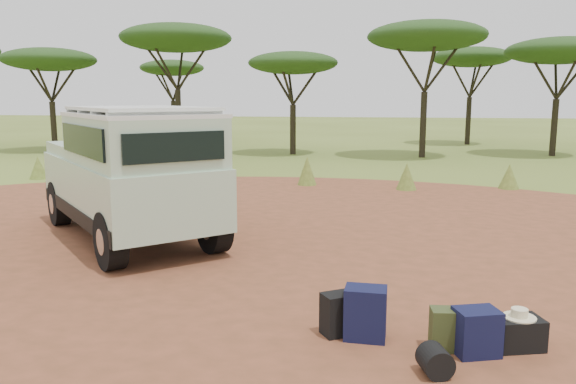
% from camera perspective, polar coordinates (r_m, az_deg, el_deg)
% --- Properties ---
extents(ground, '(140.00, 140.00, 0.00)m').
position_cam_1_polar(ground, '(8.95, -5.99, -7.89)').
color(ground, '#586724').
rests_on(ground, ground).
extents(dirt_clearing, '(23.00, 23.00, 0.01)m').
position_cam_1_polar(dirt_clearing, '(8.95, -5.99, -7.86)').
color(dirt_clearing, brown).
rests_on(dirt_clearing, ground).
extents(grass_fringe, '(36.60, 1.60, 0.90)m').
position_cam_1_polar(grass_fringe, '(17.18, 2.27, 1.96)').
color(grass_fringe, '#586724').
rests_on(grass_fringe, ground).
extents(acacia_treeline, '(46.70, 13.20, 6.26)m').
position_cam_1_polar(acacia_treeline, '(28.15, 6.78, 13.99)').
color(acacia_treeline, black).
rests_on(acacia_treeline, ground).
extents(safari_vehicle, '(4.99, 5.13, 2.52)m').
position_cam_1_polar(safari_vehicle, '(10.96, -15.75, 1.56)').
color(safari_vehicle, '#B0CEAF').
rests_on(safari_vehicle, ground).
extents(walking_staff, '(0.41, 0.25, 1.63)m').
position_cam_1_polar(walking_staff, '(9.95, -18.31, -1.70)').
color(walking_staff, brown).
rests_on(walking_staff, ground).
extents(backpack_black, '(0.45, 0.42, 0.49)m').
position_cam_1_polar(backpack_black, '(6.55, 5.13, -12.27)').
color(backpack_black, black).
rests_on(backpack_black, ground).
extents(backpack_navy, '(0.47, 0.34, 0.60)m').
position_cam_1_polar(backpack_navy, '(6.46, 7.86, -12.12)').
color(backpack_navy, '#12163A').
rests_on(backpack_navy, ground).
extents(backpack_olive, '(0.35, 0.27, 0.46)m').
position_cam_1_polar(backpack_olive, '(6.40, 15.77, -13.30)').
color(backpack_olive, '#3F4721').
rests_on(backpack_olive, ground).
extents(duffel_navy, '(0.53, 0.46, 0.50)m').
position_cam_1_polar(duffel_navy, '(6.37, 18.59, -13.36)').
color(duffel_navy, '#12163A').
rests_on(duffel_navy, ground).
extents(hard_case, '(0.57, 0.48, 0.35)m').
position_cam_1_polar(hard_case, '(6.70, 22.33, -13.12)').
color(hard_case, black).
rests_on(hard_case, ground).
extents(stuff_sack, '(0.38, 0.38, 0.30)m').
position_cam_1_polar(stuff_sack, '(5.87, 14.72, -16.28)').
color(stuff_sack, black).
rests_on(stuff_sack, ground).
extents(safari_hat, '(0.35, 0.35, 0.10)m').
position_cam_1_polar(safari_hat, '(6.63, 22.45, -11.42)').
color(safari_hat, beige).
rests_on(safari_hat, hard_case).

